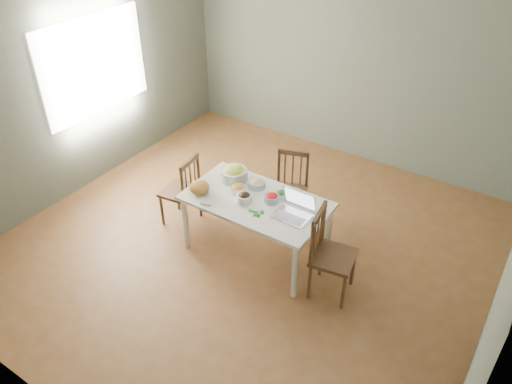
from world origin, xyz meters
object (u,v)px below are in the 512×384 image
Objects in this scene: chair_left at (180,189)px; bread_boule at (200,187)px; bowl_squash at (234,173)px; chair_right at (334,256)px; chair_far at (289,191)px; dining_table at (256,226)px; laptop at (292,207)px.

chair_left reaches higher than bread_boule.
chair_right is at bearing -11.62° from bowl_squash.
chair_far is 0.73m from bowl_squash.
dining_table is at bearing 20.88° from bread_boule.
dining_table is 1.69× the size of chair_far.
chair_right reaches higher than bowl_squash.
dining_table is at bearing -24.73° from bowl_squash.
chair_left is 0.61m from bread_boule.
laptop is (-0.51, 0.04, 0.35)m from chair_right.
bread_boule is (-1.53, -0.12, 0.29)m from chair_right.
chair_left is at bearing -161.86° from bowl_squash.
bowl_squash is at bearing 155.27° from dining_table.
chair_far is 0.91m from laptop.
bread_boule is 1.04m from laptop.
chair_left is at bearing -166.59° from chair_far.
bread_boule is at bearing -111.24° from bowl_squash.
chair_far is at bearing 114.85° from chair_left.
bowl_squash is (0.16, 0.41, 0.02)m from bread_boule.
chair_far is at bearing 41.87° from chair_right.
dining_table is 1.68× the size of chair_left.
bowl_squash is at bearing 69.07° from chair_right.
bowl_squash is at bearing 100.78° from chair_left.
bowl_squash reaches higher than bread_boule.
dining_table is at bearing 173.66° from laptop.
chair_far is 0.93× the size of chair_right.
chair_right is at bearing -5.51° from dining_table.
chair_right is 2.64× the size of laptop.
dining_table is 7.05× the size of bread_boule.
chair_far is at bearing 46.93° from bowl_squash.
laptop is at bearing -6.50° from dining_table.
dining_table is 0.66m from laptop.
bread_boule is at bearing -170.63° from laptop.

